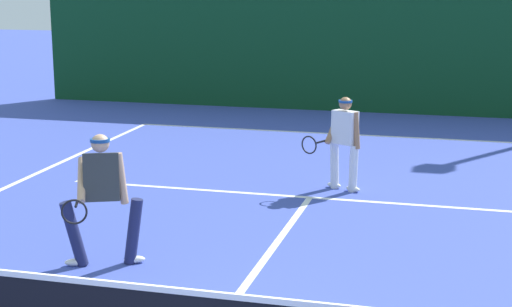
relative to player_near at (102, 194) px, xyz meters
name	(u,v)px	position (x,y,z in m)	size (l,w,h in m)	color
court_line_baseline_far	(356,135)	(1.82, 8.81, -0.88)	(9.90, 0.10, 0.01)	white
court_line_service	(310,197)	(1.82, 3.58, -0.88)	(8.07, 0.10, 0.01)	white
court_line_centre	(258,268)	(1.82, 0.35, -0.88)	(0.10, 6.40, 0.01)	white
player_near	(102,194)	(0.00, 0.00, 0.00)	(0.97, 0.97, 1.61)	#1E234C
player_far	(344,140)	(2.24, 4.18, -0.05)	(0.94, 0.79, 1.52)	silver
back_fence_windscreen	(375,42)	(1.82, 11.87, 0.88)	(17.75, 0.12, 3.53)	#0F3E1F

